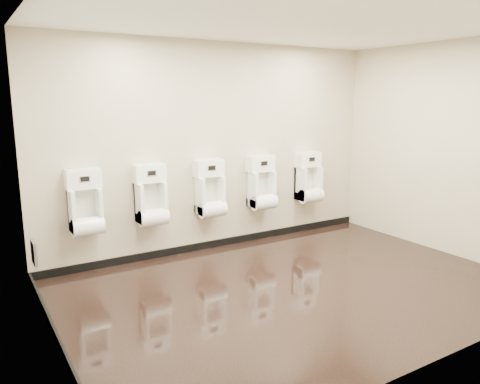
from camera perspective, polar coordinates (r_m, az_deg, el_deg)
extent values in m
cube|color=black|center=(5.33, 6.77, -11.51)|extent=(5.00, 3.50, 0.00)
cube|color=white|center=(4.96, 7.58, 19.81)|extent=(5.00, 3.50, 0.00)
cube|color=#BCAF91|center=(6.40, -2.66, 5.42)|extent=(5.00, 0.02, 2.80)
cube|color=#BCAF91|center=(3.77, 23.94, 0.19)|extent=(5.00, 0.02, 2.80)
cube|color=#BCAF91|center=(3.93, -22.70, 0.74)|extent=(0.02, 3.50, 2.80)
cube|color=#BCAF91|center=(6.79, 23.98, 4.79)|extent=(0.02, 3.50, 2.80)
cube|color=silver|center=(3.93, -22.63, 0.75)|extent=(0.01, 3.50, 2.80)
cube|color=black|center=(6.67, -2.50, -6.19)|extent=(5.00, 0.02, 0.10)
cube|color=black|center=(4.37, -21.13, -16.90)|extent=(0.02, 3.50, 0.10)
cube|color=#9E9EA3|center=(5.31, -23.82, -6.78)|extent=(0.03, 0.25, 0.25)
cylinder|color=silver|center=(5.31, -23.63, -6.76)|extent=(0.02, 0.04, 0.04)
cube|color=white|center=(5.74, -18.30, -2.12)|extent=(0.35, 0.26, 0.50)
cube|color=silver|center=(5.81, -18.52, -1.57)|extent=(0.26, 0.01, 0.38)
cylinder|color=white|center=(5.72, -18.03, -4.01)|extent=(0.35, 0.22, 0.22)
cube|color=white|center=(5.70, -18.61, 1.45)|extent=(0.39, 0.19, 0.22)
cube|color=black|center=(5.60, -18.39, 1.51)|extent=(0.10, 0.01, 0.05)
cube|color=silver|center=(5.61, -18.40, 1.51)|extent=(0.12, 0.01, 0.07)
cylinder|color=silver|center=(5.75, -16.65, 1.65)|extent=(0.01, 0.03, 0.03)
cube|color=white|center=(5.96, -10.79, -1.24)|extent=(0.35, 0.26, 0.50)
cube|color=silver|center=(6.03, -11.08, -0.72)|extent=(0.26, 0.01, 0.38)
cylinder|color=white|center=(5.94, -10.49, -3.06)|extent=(0.35, 0.22, 0.22)
cube|color=white|center=(5.93, -11.03, 2.20)|extent=(0.39, 0.19, 0.22)
cube|color=black|center=(5.83, -10.70, 2.27)|extent=(0.10, 0.01, 0.05)
cube|color=silver|center=(5.83, -10.71, 2.27)|extent=(0.12, 0.01, 0.07)
cylinder|color=silver|center=(6.00, -9.22, 2.38)|extent=(0.01, 0.03, 0.03)
cube|color=white|center=(6.29, -3.68, -0.39)|extent=(0.35, 0.26, 0.50)
cube|color=silver|center=(6.36, -4.04, 0.09)|extent=(0.26, 0.01, 0.38)
cylinder|color=white|center=(6.27, -3.37, -2.11)|extent=(0.35, 0.22, 0.22)
cube|color=white|center=(6.26, -3.87, 2.87)|extent=(0.39, 0.19, 0.22)
cube|color=black|center=(6.17, -3.44, 2.94)|extent=(0.10, 0.01, 0.05)
cube|color=silver|center=(6.17, -3.46, 2.95)|extent=(0.12, 0.01, 0.07)
cylinder|color=silver|center=(6.36, -2.25, 3.02)|extent=(0.01, 0.03, 0.03)
cube|color=white|center=(6.71, 2.63, 0.37)|extent=(0.35, 0.26, 0.50)
cube|color=silver|center=(6.77, 2.24, 0.82)|extent=(0.26, 0.01, 0.38)
cylinder|color=white|center=(6.70, 2.94, -1.24)|extent=(0.35, 0.22, 0.22)
cube|color=white|center=(6.68, 2.49, 3.43)|extent=(0.39, 0.19, 0.22)
cube|color=black|center=(6.60, 2.97, 3.50)|extent=(0.10, 0.01, 0.05)
cube|color=silver|center=(6.60, 2.96, 3.50)|extent=(0.12, 0.01, 0.07)
cylinder|color=silver|center=(6.80, 3.91, 3.55)|extent=(0.01, 0.03, 0.03)
cube|color=white|center=(7.23, 8.35, 1.06)|extent=(0.35, 0.26, 0.50)
cube|color=silver|center=(7.28, 7.94, 1.47)|extent=(0.26, 0.01, 0.38)
cylinder|color=white|center=(7.21, 8.65, -0.44)|extent=(0.35, 0.22, 0.22)
cube|color=white|center=(7.20, 8.26, 3.90)|extent=(0.39, 0.19, 0.22)
cube|color=black|center=(7.12, 8.77, 3.97)|extent=(0.10, 0.01, 0.05)
cube|color=silver|center=(7.12, 8.75, 3.97)|extent=(0.12, 0.01, 0.07)
cylinder|color=silver|center=(7.33, 9.48, 4.00)|extent=(0.01, 0.03, 0.03)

